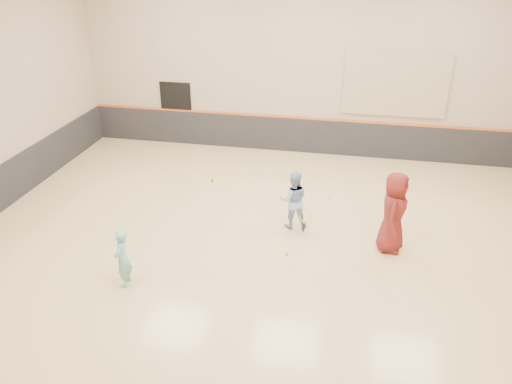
% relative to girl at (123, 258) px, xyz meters
% --- Properties ---
extents(room, '(15.04, 12.04, 6.22)m').
position_rel_girl_xyz_m(room, '(2.82, 2.17, 0.16)').
color(room, tan).
rests_on(room, ground).
extents(wainscot_back, '(14.90, 0.04, 1.20)m').
position_rel_girl_xyz_m(wainscot_back, '(2.82, 8.14, -0.05)').
color(wainscot_back, '#232326').
rests_on(wainscot_back, floor).
extents(accent_stripe, '(14.90, 0.03, 0.06)m').
position_rel_girl_xyz_m(accent_stripe, '(2.82, 8.13, 0.57)').
color(accent_stripe, '#D85914').
rests_on(accent_stripe, wall_back).
extents(acoustic_panel, '(3.20, 0.08, 2.00)m').
position_rel_girl_xyz_m(acoustic_panel, '(5.62, 8.12, 1.85)').
color(acoustic_panel, tan).
rests_on(acoustic_panel, wall_back).
extents(doorway, '(1.10, 0.05, 2.20)m').
position_rel_girl_xyz_m(doorway, '(-1.68, 8.15, 0.45)').
color(doorway, black).
rests_on(doorway, floor).
extents(girl, '(0.36, 0.51, 1.31)m').
position_rel_girl_xyz_m(girl, '(0.00, 0.00, 0.00)').
color(girl, '#69B6A7').
rests_on(girl, floor).
extents(instructor, '(0.83, 0.71, 1.51)m').
position_rel_girl_xyz_m(instructor, '(3.14, 3.09, 0.10)').
color(instructor, '#87A9D1').
rests_on(instructor, floor).
extents(young_man, '(0.76, 1.04, 1.96)m').
position_rel_girl_xyz_m(young_man, '(5.50, 2.51, 0.32)').
color(young_man, maroon).
rests_on(young_man, floor).
extents(held_racket, '(0.49, 0.49, 0.50)m').
position_rel_girl_xyz_m(held_racket, '(3.47, 2.90, -0.22)').
color(held_racket, '#C0CE2D').
rests_on(held_racket, instructor).
extents(spare_racket, '(0.64, 0.64, 0.06)m').
position_rel_girl_xyz_m(spare_racket, '(0.33, 5.56, -0.63)').
color(spare_racket, yellow).
rests_on(spare_racket, floor).
extents(ball_under_racket, '(0.07, 0.07, 0.07)m').
position_rel_girl_xyz_m(ball_under_racket, '(3.18, 1.77, -0.62)').
color(ball_under_racket, gold).
rests_on(ball_under_racket, floor).
extents(ball_in_hand, '(0.07, 0.07, 0.07)m').
position_rel_girl_xyz_m(ball_in_hand, '(5.67, 2.45, 0.56)').
color(ball_in_hand, '#D1EE37').
rests_on(ball_in_hand, young_man).
extents(ball_beside_spare, '(0.07, 0.07, 0.07)m').
position_rel_girl_xyz_m(ball_beside_spare, '(3.97, 4.82, -0.62)').
color(ball_beside_spare, yellow).
rests_on(ball_beside_spare, floor).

